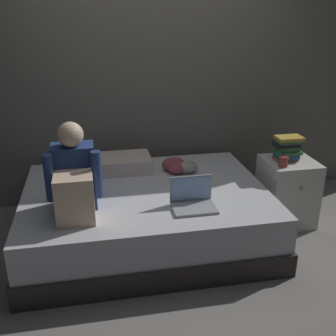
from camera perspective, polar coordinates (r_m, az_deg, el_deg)
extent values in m
plane|color=gray|center=(3.31, 1.19, -12.20)|extent=(8.00, 8.00, 0.00)
cube|color=slate|center=(3.96, -2.44, 14.50)|extent=(5.60, 0.10, 2.70)
cube|color=#332D2B|center=(3.48, -3.11, -8.55)|extent=(2.00, 1.50, 0.19)
cube|color=silver|center=(3.37, -3.19, -5.12)|extent=(1.96, 1.46, 0.28)
cube|color=beige|center=(3.81, 16.47, -3.20)|extent=(0.44, 0.44, 0.60)
sphere|color=gray|center=(3.58, 18.25, -2.73)|extent=(0.04, 0.04, 0.04)
cube|color=navy|center=(3.00, -13.09, -1.16)|extent=(0.30, 0.20, 0.48)
sphere|color=beige|center=(2.87, -13.65, 4.60)|extent=(0.18, 0.18, 0.18)
cube|color=beige|center=(2.83, -13.06, -4.17)|extent=(0.26, 0.24, 0.34)
cylinder|color=navy|center=(2.86, -16.44, -1.35)|extent=(0.07, 0.07, 0.34)
cylinder|color=navy|center=(2.85, -10.04, -0.90)|extent=(0.07, 0.07, 0.34)
cube|color=#9EA0A5|center=(2.98, 3.73, -5.71)|extent=(0.32, 0.22, 0.02)
cube|color=#9EA0A5|center=(3.03, 3.24, -2.88)|extent=(0.32, 0.01, 0.20)
cube|color=#8CB2EA|center=(3.02, 3.27, -2.94)|extent=(0.29, 0.00, 0.18)
cube|color=beige|center=(3.68, -6.89, 0.64)|extent=(0.56, 0.36, 0.13)
cube|color=brown|center=(3.69, 16.27, 1.27)|extent=(0.19, 0.13, 0.03)
cube|color=#284C84|center=(3.69, 16.39, 1.77)|extent=(0.18, 0.15, 0.04)
cube|color=#387042|center=(3.67, 16.69, 2.17)|extent=(0.21, 0.13, 0.03)
cube|color=#387042|center=(3.67, 16.50, 2.73)|extent=(0.18, 0.14, 0.04)
cube|color=black|center=(3.64, 16.40, 3.24)|extent=(0.21, 0.13, 0.04)
cube|color=#387042|center=(3.63, 16.60, 3.65)|extent=(0.19, 0.13, 0.02)
cube|color=gold|center=(3.63, 16.79, 4.08)|extent=(0.22, 0.15, 0.03)
cylinder|color=#933833|center=(3.52, 16.03, 0.88)|extent=(0.08, 0.08, 0.09)
ellipsoid|color=gray|center=(3.61, 2.72, 0.12)|extent=(0.18, 0.16, 0.10)
ellipsoid|color=#8E3D47|center=(3.59, 1.31, -0.05)|extent=(0.17, 0.14, 0.09)
ellipsoid|color=#3D4C8E|center=(3.67, 2.90, 0.32)|extent=(0.15, 0.13, 0.08)
ellipsoid|color=#8E3D47|center=(3.66, 0.80, 0.56)|extent=(0.21, 0.18, 0.12)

